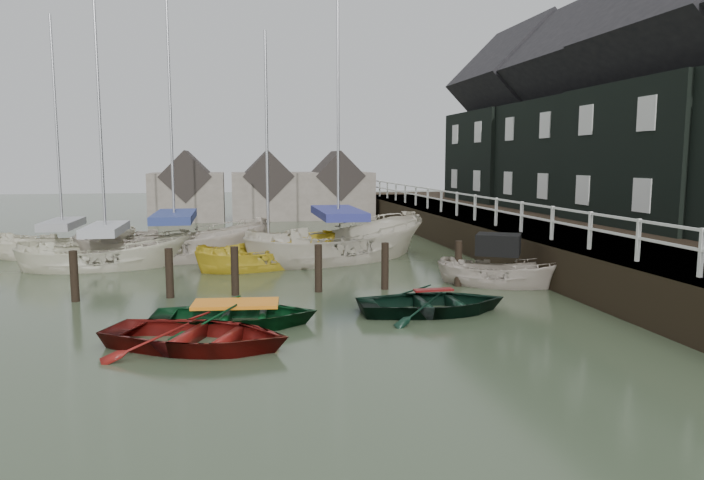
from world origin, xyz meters
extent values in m
plane|color=#2F3924|center=(0.00, 0.00, 0.00)|extent=(120.00, 120.00, 0.00)
cube|color=black|center=(9.50, 10.00, 1.40)|extent=(3.00, 32.00, 0.20)
cube|color=silver|center=(8.00, 10.00, 2.45)|extent=(0.06, 32.00, 0.06)
cube|color=silver|center=(8.00, 10.00, 2.05)|extent=(0.06, 32.00, 0.06)
cube|color=black|center=(15.00, 10.00, 0.00)|extent=(14.00, 38.00, 1.50)
cube|color=black|center=(15.00, 5.00, 4.00)|extent=(6.40, 7.00, 5.00)
cube|color=black|center=(15.00, 5.00, 8.25)|extent=(6.52, 7.14, 6.52)
cube|color=black|center=(15.00, 12.00, 4.00)|extent=(6.00, 7.00, 5.00)
cube|color=black|center=(15.00, 12.00, 8.25)|extent=(6.11, 7.14, 6.11)
cube|color=black|center=(15.00, 19.00, 4.00)|extent=(6.40, 7.00, 5.00)
cube|color=black|center=(15.00, 19.00, 8.25)|extent=(6.52, 7.14, 6.52)
cylinder|color=black|center=(-5.50, 3.00, 0.50)|extent=(0.22, 0.22, 1.80)
cylinder|color=black|center=(-3.00, 3.00, 0.50)|extent=(0.22, 0.22, 1.80)
cylinder|color=black|center=(-1.20, 3.00, 0.50)|extent=(0.22, 0.22, 1.80)
cylinder|color=black|center=(1.20, 3.00, 0.50)|extent=(0.22, 0.22, 1.80)
cylinder|color=black|center=(3.20, 3.00, 0.50)|extent=(0.22, 0.22, 1.80)
cylinder|color=black|center=(5.50, 3.00, 0.50)|extent=(0.22, 0.22, 1.80)
cube|color=#665B51|center=(-4.00, 26.00, 1.50)|extent=(4.50, 4.00, 3.00)
cube|color=#282321|center=(-4.00, 26.00, 2.80)|extent=(3.18, 4.08, 3.18)
cube|color=#665B51|center=(1.00, 26.00, 1.50)|extent=(4.50, 4.00, 3.00)
cube|color=#282321|center=(1.00, 26.00, 2.80)|extent=(3.18, 4.08, 3.18)
cube|color=#665B51|center=(5.50, 26.00, 1.50)|extent=(4.50, 4.00, 3.00)
cube|color=#282321|center=(5.50, 26.00, 2.80)|extent=(3.18, 4.08, 3.18)
imported|color=#63110E|center=(-2.00, -2.00, 0.00)|extent=(4.73, 4.14, 0.82)
imported|color=black|center=(-1.20, -0.42, 0.00)|extent=(4.03, 3.07, 0.78)
imported|color=black|center=(3.71, -0.05, 0.00)|extent=(3.85, 2.78, 0.79)
imported|color=#B8AB9D|center=(6.80, 2.84, 0.00)|extent=(4.10, 3.17, 1.50)
cube|color=black|center=(6.80, 3.04, 1.25)|extent=(1.62, 1.51, 0.65)
imported|color=beige|center=(-5.69, 8.49, 0.00)|extent=(6.23, 3.08, 2.31)
cylinder|color=#B2B2B7|center=(-5.69, 8.49, 5.70)|extent=(0.10, 0.10, 8.86)
cube|color=#999A9F|center=(-5.69, 8.49, 1.39)|extent=(3.42, 1.66, 0.30)
imported|color=#BEB1A2|center=(-3.43, 9.82, 0.00)|extent=(7.43, 3.03, 2.83)
cylinder|color=#B2B2B7|center=(-3.43, 9.82, 5.82)|extent=(0.10, 0.10, 8.52)
cube|color=navy|center=(-3.43, 9.82, 1.68)|extent=(4.09, 1.61, 0.30)
imported|color=gold|center=(0.02, 7.59, 0.00)|extent=(5.83, 3.82, 2.11)
cylinder|color=#B2B2B7|center=(0.02, 7.59, 4.72)|extent=(0.10, 0.10, 7.11)
imported|color=beige|center=(2.75, 8.71, 0.00)|extent=(8.50, 5.92, 3.08)
cylinder|color=#B2B2B7|center=(2.75, 8.71, 6.76)|extent=(0.10, 0.10, 10.13)
cube|color=navy|center=(2.75, 8.71, 1.81)|extent=(4.65, 3.20, 0.30)
imported|color=beige|center=(-7.84, 11.37, 0.00)|extent=(5.86, 2.71, 2.19)
cylinder|color=#B2B2B7|center=(-7.84, 11.37, 5.25)|extent=(0.10, 0.10, 8.10)
cube|color=gray|center=(-7.84, 11.37, 1.32)|extent=(3.22, 1.45, 0.30)
camera|label=1|loc=(-1.21, -14.89, 3.87)|focal=32.00mm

